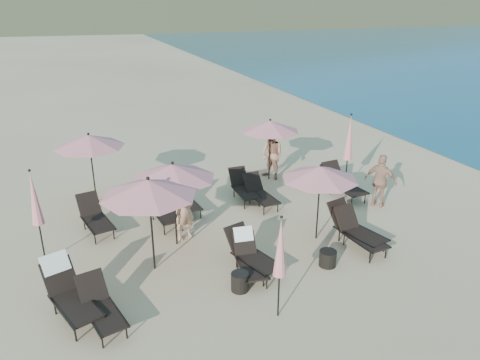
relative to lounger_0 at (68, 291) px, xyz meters
name	(u,v)px	position (x,y,z in m)	size (l,w,h in m)	color
ground	(291,270)	(5.15, -0.25, -0.54)	(800.00, 800.00, 0.00)	#D6BA8C
lounger_0	(68,291)	(0.00, 0.00, 0.00)	(1.20, 1.94, 1.14)	black
lounger_1	(101,306)	(0.58, -0.60, -0.13)	(0.92, 1.65, 0.90)	black
lounger_2	(249,256)	(4.14, 0.05, -0.09)	(0.75, 1.59, 0.95)	black
lounger_3	(251,253)	(4.26, 0.18, -0.10)	(1.06, 1.76, 0.95)	black
lounger_4	(354,227)	(7.39, 0.36, -0.07)	(1.06, 1.87, 1.01)	black
lounger_5	(359,232)	(7.35, 0.10, -0.10)	(0.79, 1.72, 0.96)	black
lounger_6	(95,217)	(0.88, 3.67, -0.10)	(0.94, 1.74, 0.95)	black
lounger_7	(164,207)	(2.85, 3.51, -0.08)	(0.82, 1.79, 1.00)	black
lounger_8	(185,199)	(3.63, 4.01, -0.15)	(0.71, 1.53, 0.85)	black
lounger_9	(244,187)	(5.68, 4.18, -0.12)	(0.64, 1.61, 0.92)	black
lounger_10	(260,193)	(5.99, 3.56, -0.12)	(0.71, 1.61, 0.90)	black
lounger_11	(343,183)	(8.87, 3.20, -0.07)	(0.85, 1.83, 1.02)	black
umbrella_open_0	(149,188)	(2.03, 1.07, 1.63)	(2.29, 2.29, 2.46)	black
umbrella_open_1	(173,172)	(2.85, 2.06, 1.57)	(2.23, 2.23, 2.40)	black
umbrella_open_2	(320,173)	(6.56, 0.94, 1.41)	(2.06, 2.06, 2.22)	black
umbrella_open_3	(89,141)	(1.09, 5.75, 1.54)	(2.19, 2.19, 2.36)	black
umbrella_open_4	(270,126)	(7.23, 5.52, 1.47)	(2.12, 2.12, 2.28)	black
umbrella_closed_0	(280,248)	(4.08, -1.72, 1.10)	(0.28, 0.28, 2.37)	black
umbrella_closed_1	(349,138)	(9.18, 3.50, 1.37)	(0.32, 0.32, 2.75)	black
umbrella_closed_2	(34,199)	(-0.51, 2.42, 1.21)	(0.30, 0.30, 2.53)	black
side_table_0	(240,282)	(3.67, -0.57, -0.32)	(0.42, 0.42, 0.45)	black
side_table_1	(328,258)	(6.10, -0.40, -0.34)	(0.44, 0.44, 0.41)	black
beachgoer_a	(184,209)	(3.17, 2.31, 0.33)	(0.64, 0.42, 1.75)	tan
beachgoer_b	(272,155)	(7.35, 5.54, 0.37)	(0.89, 0.69, 1.82)	#A87356
beachgoer_c	(381,181)	(9.50, 2.07, 0.32)	(1.02, 0.42, 1.73)	tan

